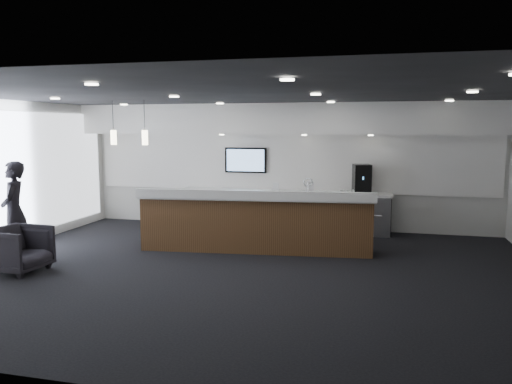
% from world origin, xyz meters
% --- Properties ---
extents(ground, '(10.00, 10.00, 0.00)m').
position_xyz_m(ground, '(0.00, 0.00, 0.00)').
color(ground, black).
rests_on(ground, ground).
extents(ceiling, '(10.00, 8.00, 0.02)m').
position_xyz_m(ceiling, '(0.00, 0.00, 3.00)').
color(ceiling, black).
rests_on(ceiling, back_wall).
extents(back_wall, '(10.00, 0.02, 3.00)m').
position_xyz_m(back_wall, '(0.00, 4.00, 1.50)').
color(back_wall, silver).
rests_on(back_wall, ground).
extents(soffit_bulkhead, '(10.00, 0.90, 0.70)m').
position_xyz_m(soffit_bulkhead, '(0.00, 3.55, 2.65)').
color(soffit_bulkhead, white).
rests_on(soffit_bulkhead, back_wall).
extents(alcove_panel, '(9.80, 0.06, 1.40)m').
position_xyz_m(alcove_panel, '(0.00, 3.97, 1.60)').
color(alcove_panel, white).
rests_on(alcove_panel, back_wall).
extents(back_credenza, '(5.06, 0.66, 0.95)m').
position_xyz_m(back_credenza, '(-0.00, 3.64, 0.48)').
color(back_credenza, gray).
rests_on(back_credenza, ground).
extents(wall_tv, '(1.05, 0.08, 0.62)m').
position_xyz_m(wall_tv, '(-1.00, 3.91, 1.65)').
color(wall_tv, black).
rests_on(wall_tv, back_wall).
extents(pendant_left, '(0.12, 0.12, 0.30)m').
position_xyz_m(pendant_left, '(-2.40, 0.80, 2.25)').
color(pendant_left, '#FFF3C6').
rests_on(pendant_left, ceiling).
extents(pendant_right, '(0.12, 0.12, 0.30)m').
position_xyz_m(pendant_right, '(-3.10, 0.80, 2.25)').
color(pendant_right, '#FFF3C6').
rests_on(pendant_right, ceiling).
extents(ceiling_can_lights, '(7.00, 5.00, 0.02)m').
position_xyz_m(ceiling_can_lights, '(0.00, 0.00, 2.97)').
color(ceiling_can_lights, white).
rests_on(ceiling_can_lights, ceiling).
extents(service_counter, '(4.68, 1.24, 1.49)m').
position_xyz_m(service_counter, '(-0.15, 1.48, 0.58)').
color(service_counter, '#482D18').
rests_on(service_counter, ground).
extents(coffee_machine, '(0.47, 0.54, 0.66)m').
position_xyz_m(coffee_machine, '(1.83, 3.68, 1.28)').
color(coffee_machine, black).
rests_on(coffee_machine, back_credenza).
extents(info_sign_left, '(0.15, 0.04, 0.20)m').
position_xyz_m(info_sign_left, '(-0.17, 3.58, 1.05)').
color(info_sign_left, white).
rests_on(info_sign_left, back_credenza).
extents(info_sign_right, '(0.20, 0.04, 0.26)m').
position_xyz_m(info_sign_right, '(0.65, 3.54, 1.08)').
color(info_sign_right, white).
rests_on(info_sign_right, back_credenza).
extents(armchair, '(0.92, 0.90, 0.79)m').
position_xyz_m(armchair, '(-3.71, -0.91, 0.39)').
color(armchair, black).
rests_on(armchair, ground).
extents(lounge_guest, '(0.69, 0.80, 1.84)m').
position_xyz_m(lounge_guest, '(-4.33, -0.23, 0.92)').
color(lounge_guest, black).
rests_on(lounge_guest, ground).
extents(cup_0, '(0.10, 0.10, 0.09)m').
position_xyz_m(cup_0, '(1.81, 3.53, 1.00)').
color(cup_0, white).
rests_on(cup_0, back_credenza).
extents(cup_1, '(0.14, 0.14, 0.09)m').
position_xyz_m(cup_1, '(1.67, 3.53, 1.00)').
color(cup_1, white).
rests_on(cup_1, back_credenza).
extents(cup_2, '(0.12, 0.12, 0.09)m').
position_xyz_m(cup_2, '(1.53, 3.53, 1.00)').
color(cup_2, white).
rests_on(cup_2, back_credenza).
extents(cup_3, '(0.13, 0.13, 0.09)m').
position_xyz_m(cup_3, '(1.39, 3.53, 1.00)').
color(cup_3, white).
rests_on(cup_3, back_credenza).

